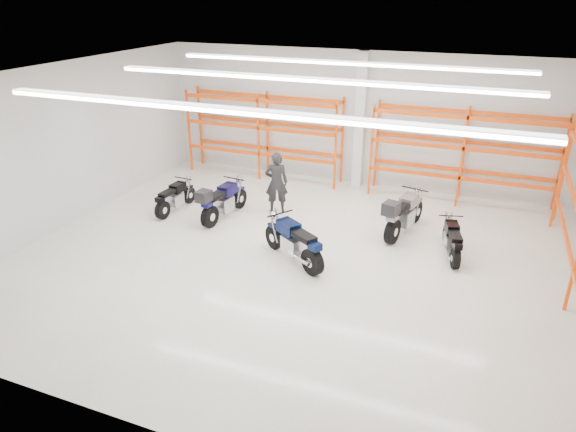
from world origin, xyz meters
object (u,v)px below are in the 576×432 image
at_px(motorcycle_back_a, 174,198).
at_px(structural_column, 360,121).
at_px(motorcycle_main, 295,244).
at_px(motorcycle_back_c, 402,215).
at_px(motorcycle_back_d, 452,241).
at_px(standing_man, 276,182).
at_px(motorcycle_back_b, 221,202).

distance_m(motorcycle_back_a, structural_column, 6.60).
height_order(motorcycle_main, motorcycle_back_a, motorcycle_main).
distance_m(motorcycle_back_c, motorcycle_back_d, 1.64).
distance_m(motorcycle_main, motorcycle_back_c, 3.37).
xyz_separation_m(motorcycle_back_d, standing_man, (-5.26, 1.05, 0.51)).
xyz_separation_m(motorcycle_back_b, structural_column, (2.98, 4.37, 1.68)).
xyz_separation_m(motorcycle_back_c, standing_man, (-3.85, 0.24, 0.35)).
bearing_deg(structural_column, motorcycle_back_c, -57.99).
bearing_deg(motorcycle_back_c, standing_man, 176.38).
bearing_deg(standing_man, motorcycle_back_b, 20.29).
distance_m(motorcycle_back_b, motorcycle_back_c, 5.21).
height_order(motorcycle_back_b, motorcycle_back_d, motorcycle_back_b).
bearing_deg(motorcycle_main, motorcycle_back_a, 160.29).
bearing_deg(standing_man, motorcycle_back_c, 154.21).
distance_m(motorcycle_back_a, motorcycle_back_b, 1.63).
bearing_deg(motorcycle_back_d, motorcycle_back_c, 150.24).
height_order(motorcycle_back_a, motorcycle_back_b, motorcycle_back_b).
height_order(motorcycle_back_d, standing_man, standing_man).
height_order(motorcycle_back_b, motorcycle_back_c, motorcycle_back_c).
height_order(motorcycle_main, standing_man, standing_man).
distance_m(motorcycle_main, standing_man, 3.29).
xyz_separation_m(motorcycle_main, motorcycle_back_c, (2.18, 2.57, 0.07)).
bearing_deg(structural_column, standing_man, -117.92).
xyz_separation_m(motorcycle_back_a, standing_man, (2.90, 1.17, 0.51)).
relative_size(motorcycle_back_c, motorcycle_back_d, 1.31).
height_order(motorcycle_back_a, motorcycle_back_c, motorcycle_back_c).
height_order(motorcycle_back_c, motorcycle_back_d, motorcycle_back_c).
xyz_separation_m(motorcycle_back_b, motorcycle_back_d, (6.54, 0.12, -0.13)).
bearing_deg(structural_column, motorcycle_main, -90.30).
xyz_separation_m(motorcycle_back_b, standing_man, (1.28, 1.17, 0.38)).
distance_m(motorcycle_back_b, motorcycle_back_d, 6.55).
height_order(motorcycle_main, motorcycle_back_c, motorcycle_back_c).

